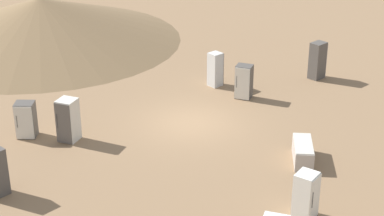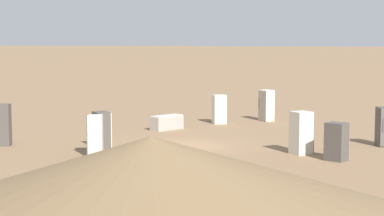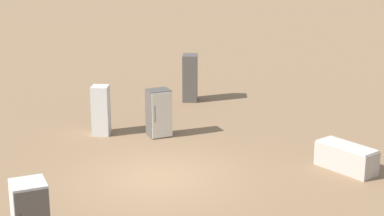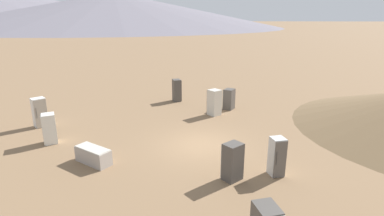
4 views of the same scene
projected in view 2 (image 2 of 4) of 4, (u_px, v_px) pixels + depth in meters
name	position (u px, v px, depth m)	size (l,w,h in m)	color
ground_plane	(185.00, 146.00, 28.87)	(1000.00, 1000.00, 0.00)	#846647
dirt_mound	(152.00, 193.00, 14.46)	(16.46, 16.46, 2.61)	brown
discarded_fridge_0	(219.00, 109.00, 36.71)	(0.95, 0.95, 1.65)	silver
discarded_fridge_1	(102.00, 130.00, 28.30)	(0.97, 0.98, 1.62)	#4C4742
discarded_fridge_2	(2.00, 125.00, 28.91)	(0.81, 0.93, 1.90)	#4C4742
discarded_fridge_3	(266.00, 105.00, 37.92)	(0.96, 0.97, 1.83)	white
discarded_fridge_4	(337.00, 142.00, 25.35)	(0.94, 0.98, 1.51)	#4C4742
discarded_fridge_5	(167.00, 122.00, 34.21)	(1.94, 1.46, 0.77)	#A89E93
discarded_fridge_7	(301.00, 133.00, 26.76)	(1.06, 1.06, 1.80)	beige
discarded_fridge_8	(95.00, 136.00, 26.31)	(0.73, 0.77, 1.71)	silver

